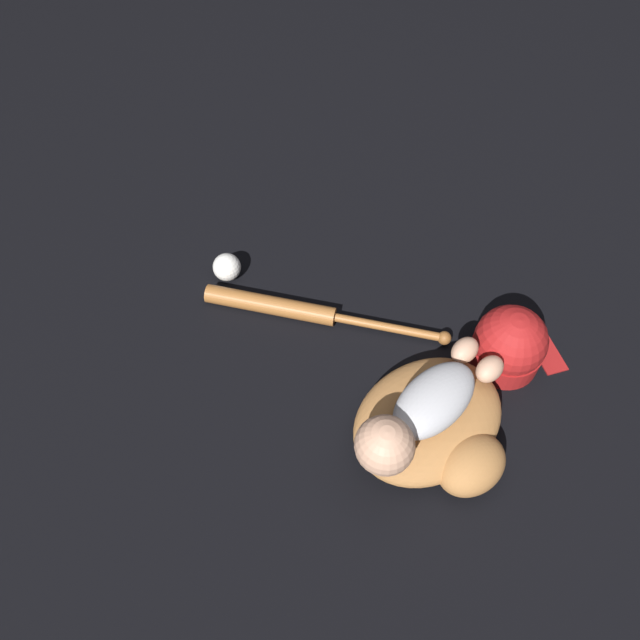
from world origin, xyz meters
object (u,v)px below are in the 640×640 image
baseball (227,267)px  baseball_cap (509,344)px  baby_figure (419,414)px  baseball_bat (293,309)px  baseball_glove (435,426)px

baseball → baseball_cap: bearing=110.1°
baby_figure → baseball_bat: bearing=-101.7°
baby_figure → baseball_glove: bearing=150.5°
baseball → baby_figure: bearing=83.8°
baseball_glove → baseball_cap: baseball_cap is taller
baseball_glove → baseball: bearing=-92.1°
baseball_bat → baseball: (0.02, -0.20, 0.01)m
baby_figure → baseball_bat: size_ratio=0.72×
baseball_glove → baby_figure: 0.10m
baseball → baseball_cap: size_ratio=0.31×
baby_figure → baseball_bat: baby_figure is taller
baby_figure → baseball: size_ratio=5.50×
baby_figure → baseball_cap: baby_figure is taller
baseball_glove → baseball_bat: size_ratio=0.72×
baseball_glove → baby_figure: (0.04, -0.02, 0.09)m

